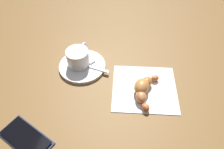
{
  "coord_description": "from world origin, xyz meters",
  "views": [
    {
      "loc": [
        -0.11,
        0.41,
        0.49
      ],
      "look_at": [
        -0.0,
        -0.01,
        0.01
      ],
      "focal_mm": 34.16,
      "sensor_mm": 36.0,
      "label": 1
    }
  ],
  "objects_px": {
    "espresso_cup": "(78,57)",
    "cell_phone": "(26,138)",
    "croissant": "(143,88)",
    "saucer": "(82,66)",
    "napkin": "(144,88)",
    "teaspoon": "(85,65)",
    "sugar_packet": "(87,58)"
  },
  "relations": [
    {
      "from": "espresso_cup",
      "to": "cell_phone",
      "type": "distance_m",
      "value": 0.27
    },
    {
      "from": "espresso_cup",
      "to": "teaspoon",
      "type": "relative_size",
      "value": 0.81
    },
    {
      "from": "teaspoon",
      "to": "sugar_packet",
      "type": "bearing_deg",
      "value": -84.99
    },
    {
      "from": "teaspoon",
      "to": "napkin",
      "type": "xyz_separation_m",
      "value": [
        -0.2,
        0.04,
        -0.01
      ]
    },
    {
      "from": "sugar_packet",
      "to": "cell_phone",
      "type": "xyz_separation_m",
      "value": [
        0.06,
        0.29,
        -0.01
      ]
    },
    {
      "from": "espresso_cup",
      "to": "croissant",
      "type": "bearing_deg",
      "value": 164.85
    },
    {
      "from": "saucer",
      "to": "teaspoon",
      "type": "bearing_deg",
      "value": 177.61
    },
    {
      "from": "saucer",
      "to": "espresso_cup",
      "type": "distance_m",
      "value": 0.03
    },
    {
      "from": "sugar_packet",
      "to": "croissant",
      "type": "height_order",
      "value": "croissant"
    },
    {
      "from": "napkin",
      "to": "croissant",
      "type": "distance_m",
      "value": 0.02
    },
    {
      "from": "sugar_packet",
      "to": "croissant",
      "type": "bearing_deg",
      "value": -171.41
    },
    {
      "from": "sugar_packet",
      "to": "cell_phone",
      "type": "height_order",
      "value": "sugar_packet"
    },
    {
      "from": "sugar_packet",
      "to": "espresso_cup",
      "type": "bearing_deg",
      "value": 89.8
    },
    {
      "from": "croissant",
      "to": "cell_phone",
      "type": "relative_size",
      "value": 0.93
    },
    {
      "from": "saucer",
      "to": "teaspoon",
      "type": "relative_size",
      "value": 1.19
    },
    {
      "from": "saucer",
      "to": "cell_phone",
      "type": "relative_size",
      "value": 0.98
    },
    {
      "from": "saucer",
      "to": "espresso_cup",
      "type": "relative_size",
      "value": 1.46
    },
    {
      "from": "saucer",
      "to": "cell_phone",
      "type": "distance_m",
      "value": 0.27
    },
    {
      "from": "teaspoon",
      "to": "croissant",
      "type": "bearing_deg",
      "value": 164.39
    },
    {
      "from": "sugar_packet",
      "to": "napkin",
      "type": "relative_size",
      "value": 0.32
    },
    {
      "from": "cell_phone",
      "to": "napkin",
      "type": "bearing_deg",
      "value": -138.96
    },
    {
      "from": "saucer",
      "to": "croissant",
      "type": "relative_size",
      "value": 1.06
    },
    {
      "from": "cell_phone",
      "to": "teaspoon",
      "type": "bearing_deg",
      "value": -103.24
    },
    {
      "from": "espresso_cup",
      "to": "cell_phone",
      "type": "bearing_deg",
      "value": 80.99
    },
    {
      "from": "sugar_packet",
      "to": "napkin",
      "type": "bearing_deg",
      "value": -167.26
    },
    {
      "from": "espresso_cup",
      "to": "sugar_packet",
      "type": "relative_size",
      "value": 1.68
    },
    {
      "from": "saucer",
      "to": "croissant",
      "type": "xyz_separation_m",
      "value": [
        -0.2,
        0.05,
        0.02
      ]
    },
    {
      "from": "croissant",
      "to": "napkin",
      "type": "bearing_deg",
      "value": -101.3
    },
    {
      "from": "croissant",
      "to": "cell_phone",
      "type": "xyz_separation_m",
      "value": [
        0.26,
        0.21,
        -0.02
      ]
    },
    {
      "from": "espresso_cup",
      "to": "croissant",
      "type": "relative_size",
      "value": 0.73
    },
    {
      "from": "croissant",
      "to": "teaspoon",
      "type": "bearing_deg",
      "value": -15.61
    },
    {
      "from": "teaspoon",
      "to": "croissant",
      "type": "relative_size",
      "value": 0.89
    }
  ]
}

